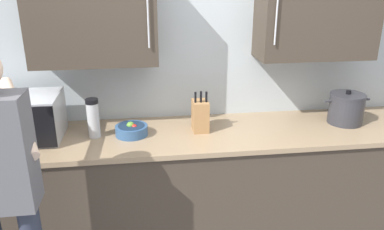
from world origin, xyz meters
TOP-DOWN VIEW (x-y plane):
  - back_wall_tiled at (-0.00, 1.14)m, footprint 3.87×0.44m
  - counter_unit at (0.00, 0.80)m, footprint 3.41×0.70m
  - microwave_oven at (-1.32, 0.84)m, footprint 0.51×0.75m
  - stock_pot at (1.03, 0.83)m, footprint 0.35×0.26m
  - knife_block at (-0.08, 0.84)m, footprint 0.11×0.15m
  - fruit_bowl at (-0.57, 0.81)m, footprint 0.23×0.23m
  - thermos_flask at (-0.82, 0.82)m, footprint 0.09×0.09m
  - person_figure at (-1.20, 0.08)m, footprint 0.44×0.58m

SIDE VIEW (x-z plane):
  - counter_unit at x=0.00m, z-range 0.00..0.92m
  - fruit_bowl at x=-0.57m, z-range 0.92..1.01m
  - person_figure at x=-1.20m, z-range 0.17..1.86m
  - knife_block at x=-0.08m, z-range 0.89..1.19m
  - stock_pot at x=1.03m, z-range 0.91..1.17m
  - thermos_flask at x=-0.82m, z-range 0.92..1.20m
  - microwave_oven at x=-1.32m, z-range 0.92..1.23m
  - back_wall_tiled at x=0.00m, z-range 0.11..2.72m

